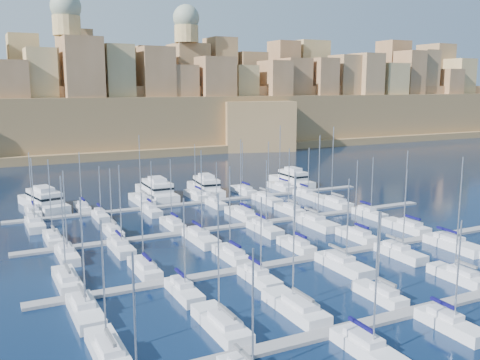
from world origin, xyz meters
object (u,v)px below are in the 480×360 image
sailboat_4 (458,275)px  motor_yacht_b (157,190)px  motor_yacht_a (44,201)px  motor_yacht_c (206,187)px  sailboat_2 (296,307)px  sailboat_0 (108,351)px  motor_yacht_d (292,179)px

sailboat_4 → motor_yacht_b: 73.88m
motor_yacht_a → motor_yacht_b: 25.47m
motor_yacht_b → motor_yacht_c: same height
sailboat_2 → motor_yacht_b: size_ratio=0.90×
sailboat_0 → sailboat_4: sailboat_4 is taller
sailboat_4 → motor_yacht_a: 84.04m
sailboat_2 → motor_yacht_d: (42.84, 68.88, 0.95)m
motor_yacht_c → sailboat_0: bearing=-119.9°
sailboat_2 → motor_yacht_a: sailboat_2 is taller
motor_yacht_b → motor_yacht_c: size_ratio=1.12×
sailboat_0 → motor_yacht_c: 80.47m
motor_yacht_b → motor_yacht_c: 12.19m
sailboat_2 → motor_yacht_d: bearing=58.1°
sailboat_0 → sailboat_2: bearing=1.5°
motor_yacht_d → sailboat_2: bearing=-121.9°
sailboat_2 → motor_yacht_b: bearing=85.2°
sailboat_0 → motor_yacht_c: (40.07, 69.77, 0.98)m
motor_yacht_a → sailboat_2: bearing=-74.4°
sailboat_0 → motor_yacht_c: sailboat_0 is taller
motor_yacht_b → motor_yacht_c: (12.14, -1.11, 0.00)m
motor_yacht_a → motor_yacht_b: bearing=0.7°
sailboat_2 → motor_yacht_c: (18.09, 69.19, 0.95)m
sailboat_2 → sailboat_4: sailboat_2 is taller
sailboat_2 → motor_yacht_c: bearing=75.3°
sailboat_0 → motor_yacht_b: 76.19m
sailboat_4 → motor_yacht_a: (-45.06, 70.93, 0.98)m
motor_yacht_d → motor_yacht_b: bearing=177.8°
motor_yacht_c → motor_yacht_d: (24.75, -0.31, 0.00)m
motor_yacht_c → sailboat_2: bearing=-104.7°
motor_yacht_a → motor_yacht_d: (62.36, -1.12, 0.00)m
sailboat_4 → motor_yacht_c: size_ratio=0.89×
sailboat_4 → sailboat_0: bearing=179.6°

